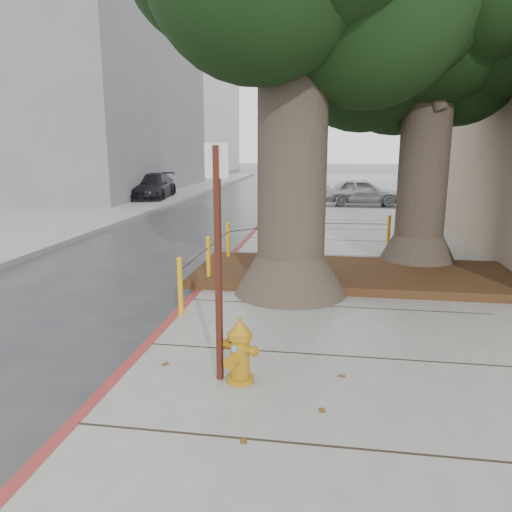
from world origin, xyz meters
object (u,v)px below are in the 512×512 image
Objects in this scene: car_silver at (362,192)px; car_dark at (151,187)px; signpost at (218,251)px; fire_hydrant at (240,351)px.

car_silver is 0.78× the size of car_dark.
signpost reaches higher than car_silver.
fire_hydrant is 1.16m from signpost.
car_dark is (-10.53, 0.39, 0.05)m from car_silver.
car_silver reaches higher than fire_hydrant.
fire_hydrant is 19.03m from car_silver.
fire_hydrant is 0.29× the size of signpost.
fire_hydrant is at bearing 171.67° from car_silver.
signpost reaches higher than fire_hydrant.
car_dark is at bearing 86.41° from car_silver.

